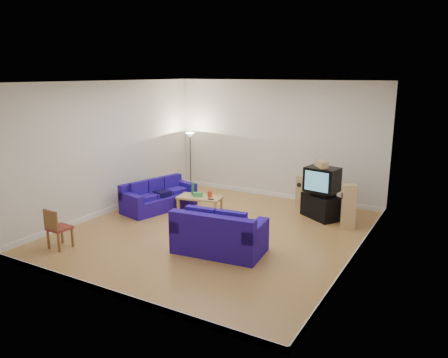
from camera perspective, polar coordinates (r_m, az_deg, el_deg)
The scene contains 16 objects.
room at distance 9.17m, azimuth -1.24°, elevation 2.18°, with size 6.01×6.51×3.21m.
sofa_three_seat at distance 11.22m, azimuth -8.61°, elevation -2.52°, with size 1.24×2.02×0.73m.
sofa_loveseat at distance 8.42m, azimuth -0.74°, elevation -7.56°, with size 1.79×1.13×0.85m.
coffee_table at distance 10.86m, azimuth -3.17°, elevation -2.56°, with size 1.16×0.72×0.39m.
bottle at distance 10.98m, azimuth -4.12°, elevation -1.28°, with size 0.07×0.07×0.30m, color #197233.
tissue_box at distance 10.84m, azimuth -3.43°, elevation -2.03°, with size 0.24×0.13×0.10m, color green.
red_canister at distance 10.74m, azimuth -1.87°, elevation -2.01°, with size 0.11×0.11×0.15m, color red.
remote at distance 10.56m, azimuth -1.73°, elevation -2.65°, with size 0.15×0.05×0.02m, color black.
tv_stand at distance 10.65m, azimuth 12.53°, elevation -3.52°, with size 0.92×0.51×0.56m, color black.
av_receiver at distance 10.54m, azimuth 12.88°, elevation -1.82°, with size 0.47×0.38×0.11m, color black.
television at distance 10.43m, azimuth 12.68°, elevation -0.05°, with size 0.82×0.66×0.57m.
centre_speaker at distance 10.38m, azimuth 12.61°, elevation 1.93°, with size 0.44×0.17×0.15m, color tan.
speaker_left at distance 11.42m, azimuth 9.99°, elevation -1.58°, with size 0.20×0.26×0.81m.
speaker_right at distance 10.04m, azimuth 15.97°, elevation -3.46°, with size 0.36×0.32×1.00m.
floor_lamp at distance 12.74m, azimuth -4.45°, elevation 4.72°, with size 0.29×0.29×1.69m.
dining_chair at distance 9.16m, azimuth -21.03°, elevation -5.83°, with size 0.41×0.41×0.82m.
Camera 1 is at (4.63, -7.70, 3.37)m, focal length 35.00 mm.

